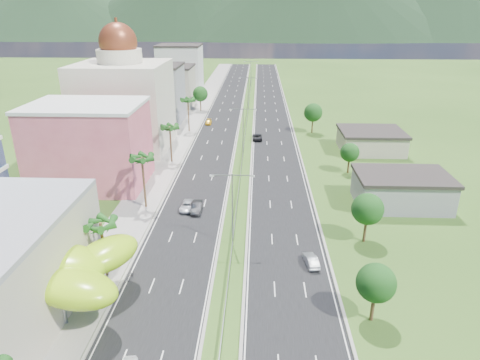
# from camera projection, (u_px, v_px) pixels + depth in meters

# --- Properties ---
(ground) EXTENTS (500.00, 500.00, 0.00)m
(ground) POSITION_uv_depth(u_px,v_px,m) (228.00, 288.00, 51.87)
(ground) COLOR #2D5119
(ground) RESTS_ON ground
(road_left) EXTENTS (11.00, 260.00, 0.04)m
(road_left) POSITION_uv_depth(u_px,v_px,m) (224.00, 115.00, 135.51)
(road_left) COLOR black
(road_left) RESTS_ON ground
(road_right) EXTENTS (11.00, 260.00, 0.04)m
(road_right) POSITION_uv_depth(u_px,v_px,m) (271.00, 115.00, 134.91)
(road_right) COLOR black
(road_right) RESTS_ON ground
(sidewalk_left) EXTENTS (7.00, 260.00, 0.12)m
(sidewalk_left) POSITION_uv_depth(u_px,v_px,m) (194.00, 114.00, 135.87)
(sidewalk_left) COLOR gray
(sidewalk_left) RESTS_ON ground
(median_guardrail) EXTENTS (0.10, 216.06, 0.76)m
(median_guardrail) POSITION_uv_depth(u_px,v_px,m) (246.00, 128.00, 118.31)
(median_guardrail) COLOR gray
(median_guardrail) RESTS_ON ground
(streetlight_median_b) EXTENTS (6.04, 0.25, 11.00)m
(streetlight_median_b) POSITION_uv_depth(u_px,v_px,m) (232.00, 203.00, 58.60)
(streetlight_median_b) COLOR gray
(streetlight_median_b) RESTS_ON ground
(streetlight_median_c) EXTENTS (6.04, 0.25, 11.00)m
(streetlight_median_c) POSITION_uv_depth(u_px,v_px,m) (243.00, 127.00, 95.64)
(streetlight_median_c) COLOR gray
(streetlight_median_c) RESTS_ON ground
(streetlight_median_d) EXTENTS (6.04, 0.25, 11.00)m
(streetlight_median_d) POSITION_uv_depth(u_px,v_px,m) (248.00, 91.00, 137.32)
(streetlight_median_d) COLOR gray
(streetlight_median_d) RESTS_ON ground
(streetlight_median_e) EXTENTS (6.04, 0.25, 11.00)m
(streetlight_median_e) POSITION_uv_depth(u_px,v_px,m) (251.00, 71.00, 178.99)
(streetlight_median_e) COLOR gray
(streetlight_median_e) RESTS_ON ground
(lime_canopy) EXTENTS (18.00, 15.00, 7.40)m
(lime_canopy) POSITION_uv_depth(u_px,v_px,m) (44.00, 268.00, 47.09)
(lime_canopy) COLOR #93CB13
(lime_canopy) RESTS_ON ground
(pink_shophouse) EXTENTS (20.00, 15.00, 15.00)m
(pink_shophouse) POSITION_uv_depth(u_px,v_px,m) (90.00, 146.00, 79.81)
(pink_shophouse) COLOR #CB5367
(pink_shophouse) RESTS_ON ground
(domed_building) EXTENTS (20.00, 20.00, 28.70)m
(domed_building) POSITION_uv_depth(u_px,v_px,m) (124.00, 101.00, 99.66)
(domed_building) COLOR beige
(domed_building) RESTS_ON ground
(midrise_grey) EXTENTS (16.00, 15.00, 16.00)m
(midrise_grey) POSITION_uv_depth(u_px,v_px,m) (154.00, 95.00, 124.03)
(midrise_grey) COLOR gray
(midrise_grey) RESTS_ON ground
(midrise_beige) EXTENTS (16.00, 15.00, 13.00)m
(midrise_beige) POSITION_uv_depth(u_px,v_px,m) (169.00, 87.00, 144.97)
(midrise_beige) COLOR #B6AB96
(midrise_beige) RESTS_ON ground
(midrise_white) EXTENTS (16.00, 15.00, 18.00)m
(midrise_white) POSITION_uv_depth(u_px,v_px,m) (180.00, 70.00, 165.33)
(midrise_white) COLOR silver
(midrise_white) RESTS_ON ground
(shed_near) EXTENTS (15.00, 10.00, 5.00)m
(shed_near) POSITION_uv_depth(u_px,v_px,m) (401.00, 191.00, 72.97)
(shed_near) COLOR gray
(shed_near) RESTS_ON ground
(shed_far) EXTENTS (14.00, 12.00, 4.40)m
(shed_far) POSITION_uv_depth(u_px,v_px,m) (371.00, 142.00, 100.78)
(shed_far) COLOR #B6AB96
(shed_far) RESTS_ON ground
(palm_tree_b) EXTENTS (3.60, 3.60, 8.10)m
(palm_tree_b) POSITION_uv_depth(u_px,v_px,m) (101.00, 226.00, 51.69)
(palm_tree_b) COLOR #47301C
(palm_tree_b) RESTS_ON ground
(palm_tree_c) EXTENTS (3.60, 3.60, 9.60)m
(palm_tree_c) POSITION_uv_depth(u_px,v_px,m) (142.00, 160.00, 69.67)
(palm_tree_c) COLOR #47301C
(palm_tree_c) RESTS_ON ground
(palm_tree_d) EXTENTS (3.60, 3.60, 8.60)m
(palm_tree_d) POSITION_uv_depth(u_px,v_px,m) (170.00, 129.00, 91.33)
(palm_tree_d) COLOR #47301C
(palm_tree_d) RESTS_ON ground
(palm_tree_e) EXTENTS (3.60, 3.60, 9.40)m
(palm_tree_e) POSITION_uv_depth(u_px,v_px,m) (188.00, 101.00, 114.20)
(palm_tree_e) COLOR #47301C
(palm_tree_e) RESTS_ON ground
(leafy_tree_lfar) EXTENTS (4.90, 4.90, 8.05)m
(leafy_tree_lfar) POSITION_uv_depth(u_px,v_px,m) (200.00, 94.00, 138.38)
(leafy_tree_lfar) COLOR #47301C
(leafy_tree_lfar) RESTS_ON ground
(leafy_tree_ra) EXTENTS (4.20, 4.20, 6.90)m
(leafy_tree_ra) POSITION_uv_depth(u_px,v_px,m) (376.00, 283.00, 44.81)
(leafy_tree_ra) COLOR #47301C
(leafy_tree_ra) RESTS_ON ground
(leafy_tree_rb) EXTENTS (4.55, 4.55, 7.47)m
(leafy_tree_rb) POSITION_uv_depth(u_px,v_px,m) (368.00, 209.00, 60.28)
(leafy_tree_rb) COLOR #47301C
(leafy_tree_rb) RESTS_ON ground
(leafy_tree_rc) EXTENTS (3.85, 3.85, 6.33)m
(leafy_tree_rc) POSITION_uv_depth(u_px,v_px,m) (350.00, 152.00, 86.39)
(leafy_tree_rc) COLOR #47301C
(leafy_tree_rc) RESTS_ON ground
(leafy_tree_rd) EXTENTS (4.90, 4.90, 8.05)m
(leafy_tree_rd) POSITION_uv_depth(u_px,v_px,m) (313.00, 113.00, 113.89)
(leafy_tree_rd) COLOR #47301C
(leafy_tree_rd) RESTS_ON ground
(mountain_ridge) EXTENTS (860.00, 140.00, 90.00)m
(mountain_ridge) POSITION_uv_depth(u_px,v_px,m) (311.00, 39.00, 466.23)
(mountain_ridge) COLOR black
(mountain_ridge) RESTS_ON ground
(car_dark_left) EXTENTS (1.66, 4.71, 1.55)m
(car_dark_left) POSITION_uv_depth(u_px,v_px,m) (197.00, 207.00, 70.97)
(car_dark_left) COLOR black
(car_dark_left) RESTS_ON road_left
(car_silver_mid_left) EXTENTS (2.43, 4.75, 1.28)m
(car_silver_mid_left) POSITION_uv_depth(u_px,v_px,m) (187.00, 206.00, 71.73)
(car_silver_mid_left) COLOR #B3B5BB
(car_silver_mid_left) RESTS_ON road_left
(car_yellow_far_left) EXTENTS (1.77, 4.22, 1.22)m
(car_yellow_far_left) POSITION_uv_depth(u_px,v_px,m) (209.00, 122.00, 124.38)
(car_yellow_far_left) COLOR gold
(car_yellow_far_left) RESTS_ON road_left
(car_silver_right) EXTENTS (2.00, 4.19, 1.33)m
(car_silver_right) POSITION_uv_depth(u_px,v_px,m) (311.00, 260.00, 56.25)
(car_silver_right) COLOR #989A9F
(car_silver_right) RESTS_ON road_right
(car_dark_far_right) EXTENTS (2.54, 5.28, 1.45)m
(car_dark_far_right) POSITION_uv_depth(u_px,v_px,m) (257.00, 137.00, 109.73)
(car_dark_far_right) COLOR black
(car_dark_far_right) RESTS_ON road_right
(motorcycle) EXTENTS (0.79, 1.76, 1.09)m
(motorcycle) POSITION_uv_depth(u_px,v_px,m) (130.00, 275.00, 53.40)
(motorcycle) COLOR black
(motorcycle) RESTS_ON road_left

